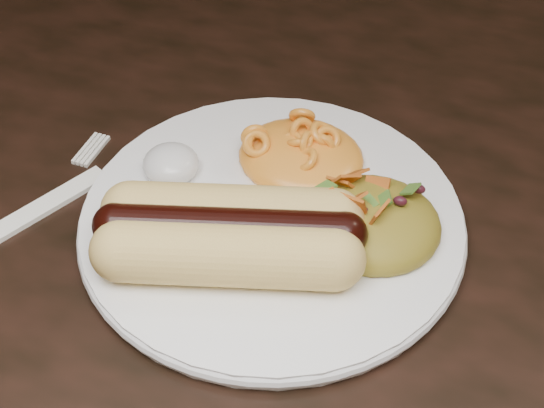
% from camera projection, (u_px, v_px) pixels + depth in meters
% --- Properties ---
extents(table, '(1.60, 0.90, 0.75)m').
position_uv_depth(table, '(383.00, 307.00, 0.63)').
color(table, black).
rests_on(table, floor).
extents(plate, '(0.28, 0.28, 0.01)m').
position_uv_depth(plate, '(272.00, 222.00, 0.56)').
color(plate, white).
rests_on(plate, table).
extents(hotdog, '(0.14, 0.11, 0.04)m').
position_uv_depth(hotdog, '(229.00, 233.00, 0.51)').
color(hotdog, '#FFD572').
rests_on(hotdog, plate).
extents(mac_and_cheese, '(0.09, 0.08, 0.03)m').
position_uv_depth(mac_and_cheese, '(301.00, 143.00, 0.58)').
color(mac_and_cheese, '#FF9A3E').
rests_on(mac_and_cheese, plate).
extents(sour_cream, '(0.04, 0.04, 0.02)m').
position_uv_depth(sour_cream, '(170.00, 160.00, 0.57)').
color(sour_cream, white).
rests_on(sour_cream, plate).
extents(taco_salad, '(0.09, 0.09, 0.04)m').
position_uv_depth(taco_salad, '(373.00, 214.00, 0.53)').
color(taco_salad, orange).
rests_on(taco_salad, plate).
extents(fork, '(0.09, 0.15, 0.00)m').
position_uv_depth(fork, '(43.00, 207.00, 0.57)').
color(fork, white).
rests_on(fork, table).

